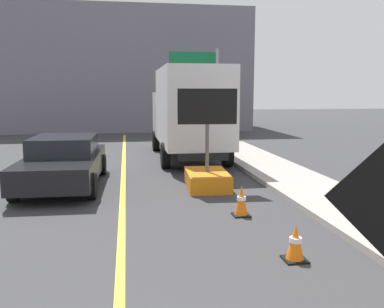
{
  "coord_description": "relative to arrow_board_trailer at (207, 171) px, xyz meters",
  "views": [
    {
      "loc": [
        0.14,
        -1.8,
        2.6
      ],
      "look_at": [
        1.19,
        4.89,
        1.6
      ],
      "focal_mm": 38.98,
      "sensor_mm": 36.0,
      "label": 1
    }
  ],
  "objects": [
    {
      "name": "sidewalk_curb",
      "position": [
        2.64,
        -3.2,
        -0.41
      ],
      "size": [
        2.03,
        48.0,
        0.14
      ],
      "primitive_type": "cube",
      "color": "#9E9991",
      "rests_on": "ground"
    },
    {
      "name": "lane_center_stripe",
      "position": [
        -2.29,
        -3.2,
        -0.48
      ],
      "size": [
        0.14,
        36.0,
        0.01
      ],
      "primitive_type": "cube",
      "color": "yellow",
      "rests_on": "ground"
    },
    {
      "name": "arrow_board_trailer",
      "position": [
        0.0,
        0.0,
        0.0
      ],
      "size": [
        1.6,
        1.85,
        2.7
      ],
      "color": "orange",
      "rests_on": "ground"
    },
    {
      "name": "box_truck",
      "position": [
        0.24,
        4.97,
        1.38
      ],
      "size": [
        2.48,
        6.99,
        3.48
      ],
      "color": "black",
      "rests_on": "ground"
    },
    {
      "name": "pickup_car",
      "position": [
        -3.9,
        0.84,
        0.22
      ],
      "size": [
        2.15,
        4.72,
        1.38
      ],
      "color": "black",
      "rests_on": "ground"
    },
    {
      "name": "highway_guide_sign",
      "position": [
        2.12,
        12.11,
        2.94
      ],
      "size": [
        2.79,
        0.23,
        5.0
      ],
      "color": "gray",
      "rests_on": "ground"
    },
    {
      "name": "far_building_block",
      "position": [
        -2.7,
        20.14,
        3.57
      ],
      "size": [
        17.9,
        8.32,
        8.11
      ],
      "primitive_type": "cube",
      "color": "slate",
      "rests_on": "ground"
    },
    {
      "name": "traffic_cone_near_sign",
      "position": [
        0.4,
        -5.13,
        -0.2
      ],
      "size": [
        0.36,
        0.36,
        0.58
      ],
      "color": "black",
      "rests_on": "ground"
    },
    {
      "name": "traffic_cone_mid_lane",
      "position": [
        0.22,
        -2.7,
        -0.15
      ],
      "size": [
        0.36,
        0.36,
        0.66
      ],
      "color": "black",
      "rests_on": "ground"
    }
  ]
}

